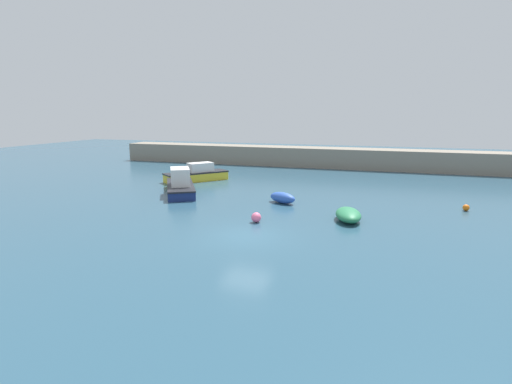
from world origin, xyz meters
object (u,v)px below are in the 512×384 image
at_px(cabin_cruiser_white, 197,174).
at_px(mooring_buoy_pink, 256,217).
at_px(rowboat_blue_near, 348,215).
at_px(motorboat_grey_hull, 180,185).
at_px(mooring_buoy_orange, 466,208).
at_px(dinghy_near_pier, 283,198).

height_order(cabin_cruiser_white, mooring_buoy_pink, cabin_cruiser_white).
distance_m(rowboat_blue_near, motorboat_grey_hull, 13.99).
height_order(rowboat_blue_near, mooring_buoy_orange, rowboat_blue_near).
bearing_deg(mooring_buoy_orange, mooring_buoy_pink, -150.15).
height_order(motorboat_grey_hull, cabin_cruiser_white, motorboat_grey_hull).
bearing_deg(cabin_cruiser_white, rowboat_blue_near, 95.40).
height_order(motorboat_grey_hull, mooring_buoy_orange, motorboat_grey_hull).
relative_size(motorboat_grey_hull, mooring_buoy_pink, 11.13).
bearing_deg(mooring_buoy_pink, dinghy_near_pier, 88.13).
distance_m(rowboat_blue_near, cabin_cruiser_white, 17.83).
bearing_deg(mooring_buoy_orange, cabin_cruiser_white, 167.37).
bearing_deg(cabin_cruiser_white, mooring_buoy_orange, 116.22).
distance_m(dinghy_near_pier, mooring_buoy_orange, 12.09).
relative_size(dinghy_near_pier, mooring_buoy_pink, 3.95).
bearing_deg(rowboat_blue_near, cabin_cruiser_white, -136.64).
height_order(mooring_buoy_pink, mooring_buoy_orange, mooring_buoy_pink).
xyz_separation_m(dinghy_near_pier, mooring_buoy_orange, (11.99, 1.59, -0.17)).
relative_size(rowboat_blue_near, motorboat_grey_hull, 0.47).
xyz_separation_m(rowboat_blue_near, mooring_buoy_orange, (7.08, 4.91, -0.15)).
distance_m(rowboat_blue_near, mooring_buoy_pink, 5.49).
distance_m(motorboat_grey_hull, cabin_cruiser_white, 6.04).
bearing_deg(dinghy_near_pier, cabin_cruiser_white, 173.13).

